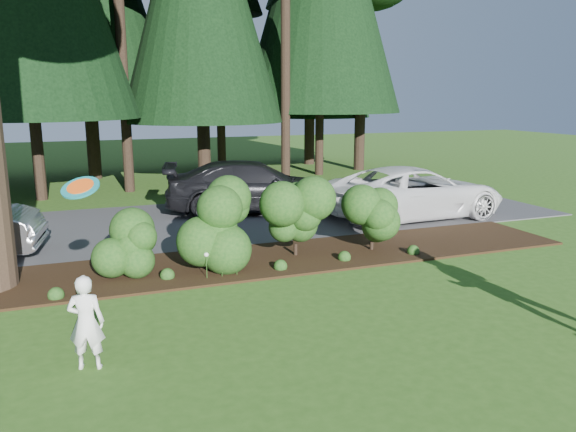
% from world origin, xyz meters
% --- Properties ---
extents(ground, '(80.00, 80.00, 0.00)m').
position_xyz_m(ground, '(0.00, 0.00, 0.00)').
color(ground, '#2E5418').
rests_on(ground, ground).
extents(mulch_bed, '(16.00, 2.50, 0.05)m').
position_xyz_m(mulch_bed, '(0.00, 3.25, 0.03)').
color(mulch_bed, black).
rests_on(mulch_bed, ground).
extents(driveway, '(22.00, 6.00, 0.03)m').
position_xyz_m(driveway, '(0.00, 7.50, 0.01)').
color(driveway, '#38383A').
rests_on(driveway, ground).
extents(shrub_row, '(6.53, 1.60, 1.61)m').
position_xyz_m(shrub_row, '(0.77, 3.14, 0.81)').
color(shrub_row, '#163E13').
rests_on(shrub_row, ground).
extents(lily_cluster, '(0.69, 0.09, 0.57)m').
position_xyz_m(lily_cluster, '(-0.30, 2.40, 0.50)').
color(lily_cluster, '#163E13').
rests_on(lily_cluster, ground).
extents(car_white_suv, '(5.50, 2.78, 1.49)m').
position_xyz_m(car_white_suv, '(6.25, 5.79, 0.78)').
color(car_white_suv, white).
rests_on(car_white_suv, driveway).
extents(car_dark_suv, '(5.63, 3.20, 1.54)m').
position_xyz_m(car_dark_suv, '(2.18, 8.30, 0.80)').
color(car_dark_suv, black).
rests_on(car_dark_suv, driveway).
extents(child, '(0.53, 0.41, 1.27)m').
position_xyz_m(child, '(-2.84, -0.57, 0.64)').
color(child, white).
rests_on(child, ground).
extents(frisbee, '(0.52, 0.47, 0.32)m').
position_xyz_m(frisbee, '(-2.78, -0.29, 2.36)').
color(frisbee, '#177980').
rests_on(frisbee, ground).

